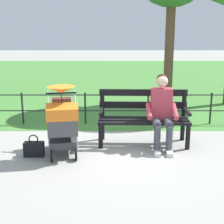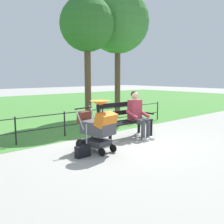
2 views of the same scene
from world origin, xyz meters
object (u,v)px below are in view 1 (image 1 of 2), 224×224
stroller (62,120)px  handbag (34,149)px  person_on_bench (162,110)px  park_bench (143,115)px

stroller → handbag: size_ratio=3.11×
person_on_bench → stroller: person_on_bench is taller
person_on_bench → stroller: (1.66, 0.36, -0.08)m
person_on_bench → park_bench: bearing=-37.3°
stroller → handbag: 0.67m
park_bench → stroller: bearing=23.2°
handbag → person_on_bench: bearing=-168.5°
person_on_bench → stroller: size_ratio=1.11×
stroller → park_bench: bearing=-156.8°
park_bench → person_on_bench: size_ratio=1.27×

